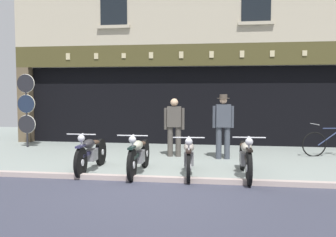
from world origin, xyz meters
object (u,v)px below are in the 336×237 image
object	(u,v)px
motorcycle_center_right	(246,157)
leaning_bicycle	(333,143)
tyre_sign_pole	(26,105)
advert_board_near	(228,88)
motorcycle_center_left	(139,154)
motorcycle_center	(189,156)
salesman_left	(174,125)
motorcycle_left	(91,152)
advert_board_far	(264,90)
shopkeeper_center	(223,123)

from	to	relation	value
motorcycle_center_right	leaning_bicycle	distance (m)	3.87
tyre_sign_pole	leaning_bicycle	size ratio (longest dim) A/B	1.38
tyre_sign_pole	leaning_bicycle	world-z (taller)	tyre_sign_pole
leaning_bicycle	advert_board_near	bearing A→B (deg)	45.43
motorcycle_center_left	motorcycle_center	size ratio (longest dim) A/B	1.03
salesman_left	tyre_sign_pole	bearing A→B (deg)	-15.46
advert_board_near	leaning_bicycle	bearing A→B (deg)	-31.54
motorcycle_center	motorcycle_center_right	world-z (taller)	motorcycle_center_right
motorcycle_center_left	motorcycle_center	bearing A→B (deg)	-179.86
motorcycle_left	advert_board_far	size ratio (longest dim) A/B	2.05
motorcycle_left	leaning_bicycle	distance (m)	6.55
motorcycle_center_left	advert_board_near	world-z (taller)	advert_board_near
motorcycle_center_left	tyre_sign_pole	world-z (taller)	tyre_sign_pole
motorcycle_center	motorcycle_center_right	size ratio (longest dim) A/B	0.93
motorcycle_center_right	motorcycle_left	bearing A→B (deg)	-3.57
motorcycle_center	leaning_bicycle	size ratio (longest dim) A/B	1.17
motorcycle_center	leaning_bicycle	xyz separation A→B (m)	(3.69, 2.93, -0.04)
motorcycle_center	motorcycle_center_right	distance (m)	1.18
motorcycle_left	motorcycle_center	bearing A→B (deg)	177.14
salesman_left	advert_board_far	size ratio (longest dim) A/B	1.63
tyre_sign_pole	advert_board_far	xyz separation A→B (m)	(7.50, 1.44, 0.46)
motorcycle_left	advert_board_near	world-z (taller)	advert_board_near
motorcycle_center_right	advert_board_near	bearing A→B (deg)	-88.09
advert_board_near	advert_board_far	size ratio (longest dim) A/B	1.04
salesman_left	advert_board_far	distance (m)	3.71
motorcycle_left	shopkeeper_center	world-z (taller)	shopkeeper_center
motorcycle_center_right	advert_board_near	distance (m)	4.92
motorcycle_center	leaning_bicycle	world-z (taller)	leaning_bicycle
motorcycle_center_right	shopkeeper_center	size ratio (longest dim) A/B	1.24
advert_board_far	leaning_bicycle	size ratio (longest dim) A/B	0.58
motorcycle_center_right	tyre_sign_pole	bearing A→B (deg)	-28.15
salesman_left	advert_board_near	size ratio (longest dim) A/B	1.57
salesman_left	leaning_bicycle	bearing A→B (deg)	-174.72
motorcycle_left	motorcycle_center	world-z (taller)	motorcycle_left
tyre_sign_pole	advert_board_far	distance (m)	7.65
motorcycle_left	advert_board_near	bearing A→B (deg)	-124.37
motorcycle_left	tyre_sign_pole	size ratio (longest dim) A/B	0.86
tyre_sign_pole	salesman_left	bearing A→B (deg)	-11.59
motorcycle_center_left	advert_board_far	bearing A→B (deg)	-124.31
motorcycle_center_right	shopkeeper_center	bearing A→B (deg)	-79.27
advert_board_far	leaning_bicycle	bearing A→B (deg)	-46.20
motorcycle_left	shopkeeper_center	xyz separation A→B (m)	(2.90, 1.98, 0.52)
shopkeeper_center	leaning_bicycle	world-z (taller)	shopkeeper_center
tyre_sign_pole	motorcycle_left	bearing A→B (deg)	-43.90
motorcycle_left	leaning_bicycle	size ratio (longest dim) A/B	1.18
motorcycle_center_right	leaning_bicycle	world-z (taller)	motorcycle_center_right
motorcycle_center_left	motorcycle_center_right	distance (m)	2.26
motorcycle_center	motorcycle_center_right	bearing A→B (deg)	174.95
leaning_bicycle	motorcycle_center_left	bearing A→B (deg)	108.66
motorcycle_center_right	shopkeeper_center	xyz separation A→B (m)	(-0.47, 2.06, 0.51)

